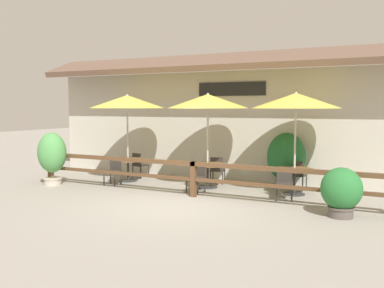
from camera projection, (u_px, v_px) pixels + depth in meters
ground_plane at (175, 205)px, 10.61m from camera, size 60.00×60.00×0.00m
building_facade at (234, 115)px, 14.09m from camera, size 14.28×1.49×4.23m
patio_railing at (194, 171)px, 11.48m from camera, size 10.40×0.14×0.95m
patio_umbrella_near at (127, 102)px, 13.76m from camera, size 2.42×2.42×2.83m
dining_table_near at (128, 163)px, 13.93m from camera, size 1.09×1.09×0.72m
chair_near_streetside at (114, 170)px, 13.27m from camera, size 0.46×0.46×0.85m
chair_near_wallside at (139, 164)px, 14.65m from camera, size 0.51×0.51×0.85m
patio_umbrella_middle at (208, 101)px, 12.63m from camera, size 2.42×2.42×2.83m
dining_table_middle at (208, 168)px, 12.80m from camera, size 1.09×1.09×0.72m
chair_middle_streetside at (197, 176)px, 12.14m from camera, size 0.47×0.47×0.85m
chair_middle_wallside at (217, 169)px, 13.48m from camera, size 0.50×0.50×0.85m
patio_umbrella_far at (296, 101)px, 11.60m from camera, size 2.42×2.42×2.83m
dining_table_far at (294, 174)px, 11.78m from camera, size 1.09×1.09×0.72m
chair_far_streetside at (284, 182)px, 11.16m from camera, size 0.51×0.51×0.85m
chair_far_wallside at (298, 174)px, 12.48m from camera, size 0.45×0.45×0.85m
potted_plant_broad_leaf at (341, 191)px, 9.34m from camera, size 0.90×0.81×1.10m
potted_plant_small_flowering at (52, 155)px, 13.19m from camera, size 0.91×0.82×1.63m
potted_plant_tall_tropical at (286, 157)px, 12.87m from camera, size 1.15×1.04×1.65m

